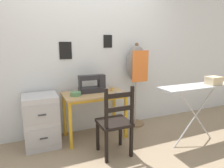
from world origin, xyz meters
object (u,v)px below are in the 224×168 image
(scissors, at_px, (118,93))
(dress_form, at_px, (136,67))
(wooden_chair, at_px, (115,123))
(fabric_bowl, at_px, (76,94))
(filing_cabinet, at_px, (42,121))
(sewing_machine, at_px, (93,84))
(storage_box, at_px, (214,81))
(ironing_board, at_px, (198,89))
(thread_spool_mid_table, at_px, (111,90))
(thread_spool_near_machine, at_px, (106,89))
(thread_spool_far_edge, at_px, (112,88))

(scissors, distance_m, dress_form, 0.65)
(scissors, relative_size, wooden_chair, 0.16)
(fabric_bowl, bearing_deg, filing_cabinet, 169.89)
(filing_cabinet, bearing_deg, fabric_bowl, -10.11)
(sewing_machine, xyz_separation_m, filing_cabinet, (-0.77, -0.02, -0.46))
(wooden_chair, xyz_separation_m, storage_box, (1.42, -0.22, 0.48))
(wooden_chair, xyz_separation_m, ironing_board, (1.18, -0.18, 0.37))
(thread_spool_mid_table, bearing_deg, filing_cabinet, 177.90)
(storage_box, bearing_deg, wooden_chair, 171.24)
(fabric_bowl, height_order, thread_spool_mid_table, fabric_bowl)
(thread_spool_near_machine, distance_m, filing_cabinet, 1.06)
(thread_spool_near_machine, xyz_separation_m, thread_spool_far_edge, (0.10, -0.00, 0.00))
(scissors, relative_size, storage_box, 0.75)
(thread_spool_near_machine, height_order, thread_spool_mid_table, same)
(filing_cabinet, height_order, storage_box, storage_box)
(thread_spool_far_edge, height_order, ironing_board, ironing_board)
(filing_cabinet, bearing_deg, ironing_board, -21.71)
(sewing_machine, bearing_deg, filing_cabinet, -178.79)
(fabric_bowl, xyz_separation_m, wooden_chair, (0.37, -0.55, -0.29))
(sewing_machine, xyz_separation_m, fabric_bowl, (-0.30, -0.10, -0.10))
(scissors, bearing_deg, fabric_bowl, 172.20)
(thread_spool_far_edge, bearing_deg, ironing_board, -42.69)
(scissors, bearing_deg, thread_spool_near_machine, 114.45)
(thread_spool_mid_table, xyz_separation_m, thread_spool_far_edge, (0.06, 0.09, 0.00))
(fabric_bowl, distance_m, thread_spool_far_edge, 0.64)
(scissors, xyz_separation_m, thread_spool_near_machine, (-0.10, 0.22, 0.02))
(thread_spool_near_machine, xyz_separation_m, wooden_chair, (-0.15, -0.68, -0.28))
(sewing_machine, bearing_deg, wooden_chair, -83.65)
(filing_cabinet, relative_size, dress_form, 0.51)
(scissors, height_order, storage_box, storage_box)
(sewing_machine, xyz_separation_m, scissors, (0.32, -0.19, -0.12))
(fabric_bowl, distance_m, thread_spool_near_machine, 0.54)
(sewing_machine, height_order, dress_form, dress_form)
(fabric_bowl, height_order, ironing_board, ironing_board)
(thread_spool_near_machine, height_order, dress_form, dress_form)
(fabric_bowl, bearing_deg, thread_spool_mid_table, 4.72)
(thread_spool_near_machine, distance_m, wooden_chair, 0.75)
(thread_spool_near_machine, distance_m, thread_spool_far_edge, 0.10)
(wooden_chair, distance_m, dress_form, 1.20)
(filing_cabinet, bearing_deg, scissors, -8.81)
(scissors, distance_m, ironing_board, 1.13)
(wooden_chair, height_order, filing_cabinet, wooden_chair)
(ironing_board, bearing_deg, dress_form, 115.89)
(thread_spool_mid_table, distance_m, storage_box, 1.48)
(sewing_machine, xyz_separation_m, ironing_board, (1.25, -0.82, -0.02))
(wooden_chair, bearing_deg, scissors, 61.35)
(sewing_machine, height_order, ironing_board, sewing_machine)
(sewing_machine, relative_size, thread_spool_mid_table, 10.88)
(scissors, relative_size, thread_spool_near_machine, 3.34)
(dress_form, relative_size, storage_box, 7.40)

